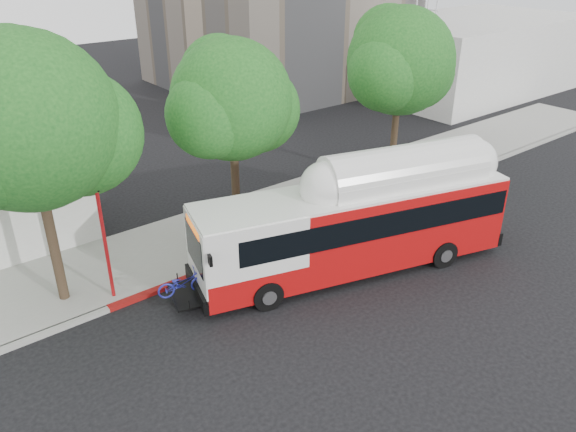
# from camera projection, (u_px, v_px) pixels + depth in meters

# --- Properties ---
(ground) EXTENTS (120.00, 120.00, 0.00)m
(ground) POSITION_uv_depth(u_px,v_px,m) (345.00, 281.00, 21.91)
(ground) COLOR black
(ground) RESTS_ON ground
(sidewalk) EXTENTS (60.00, 5.00, 0.15)m
(sidewalk) POSITION_uv_depth(u_px,v_px,m) (249.00, 221.00, 26.43)
(sidewalk) COLOR gray
(sidewalk) RESTS_ON ground
(curb_strip) EXTENTS (60.00, 0.30, 0.15)m
(curb_strip) POSITION_uv_depth(u_px,v_px,m) (283.00, 242.00, 24.61)
(curb_strip) COLOR gray
(curb_strip) RESTS_ON ground
(red_curb_segment) EXTENTS (10.00, 0.32, 0.16)m
(red_curb_segment) POSITION_uv_depth(u_px,v_px,m) (226.00, 264.00, 22.94)
(red_curb_segment) COLOR maroon
(red_curb_segment) RESTS_ON ground
(street_tree_left) EXTENTS (6.67, 5.80, 9.74)m
(street_tree_left) POSITION_uv_depth(u_px,v_px,m) (43.00, 125.00, 18.11)
(street_tree_left) COLOR #2D2116
(street_tree_left) RESTS_ON ground
(street_tree_mid) EXTENTS (5.75, 5.00, 8.62)m
(street_tree_mid) POSITION_uv_depth(u_px,v_px,m) (239.00, 103.00, 23.19)
(street_tree_mid) COLOR #2D2116
(street_tree_mid) RESTS_ON ground
(street_tree_right) EXTENTS (6.21, 5.40, 9.18)m
(street_tree_right) POSITION_uv_depth(u_px,v_px,m) (405.00, 64.00, 28.48)
(street_tree_right) COLOR #2D2116
(street_tree_right) RESTS_ON ground
(horizon_block) EXTENTS (20.00, 12.00, 6.00)m
(horizon_block) POSITION_uv_depth(u_px,v_px,m) (470.00, 54.00, 48.49)
(horizon_block) COLOR silver
(horizon_block) RESTS_ON ground
(transit_bus) EXTENTS (13.61, 6.03, 3.99)m
(transit_bus) POSITION_uv_depth(u_px,v_px,m) (355.00, 228.00, 21.94)
(transit_bus) COLOR #B20C0D
(transit_bus) RESTS_ON ground
(signal_pole) EXTENTS (0.13, 0.45, 4.70)m
(signal_pole) POSITION_uv_depth(u_px,v_px,m) (105.00, 242.00, 19.79)
(signal_pole) COLOR #AB1215
(signal_pole) RESTS_ON ground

